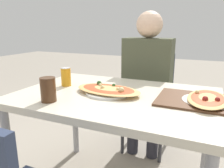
% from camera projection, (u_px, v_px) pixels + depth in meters
% --- Properties ---
extents(dining_table, '(1.19, 0.82, 0.73)m').
position_uv_depth(dining_table, '(116.00, 105.00, 1.34)').
color(dining_table, beige).
rests_on(dining_table, ground_plane).
extents(chair_far_seated, '(0.40, 0.40, 0.89)m').
position_uv_depth(chair_far_seated, '(149.00, 96.00, 2.02)').
color(chair_far_seated, '#2D3851').
rests_on(chair_far_seated, ground_plane).
extents(person_seated, '(0.40, 0.24, 1.24)m').
position_uv_depth(person_seated, '(147.00, 74.00, 1.86)').
color(person_seated, '#2D2D38').
rests_on(person_seated, ground_plane).
extents(pizza_main, '(0.45, 0.29, 0.06)m').
position_uv_depth(pizza_main, '(108.00, 90.00, 1.33)').
color(pizza_main, white).
rests_on(pizza_main, dining_table).
extents(soda_can, '(0.07, 0.07, 0.12)m').
position_uv_depth(soda_can, '(66.00, 77.00, 1.49)').
color(soda_can, orange).
rests_on(soda_can, dining_table).
extents(drink_glass, '(0.08, 0.08, 0.13)m').
position_uv_depth(drink_glass, '(48.00, 90.00, 1.17)').
color(drink_glass, '#4C2D19').
rests_on(drink_glass, dining_table).
extents(serving_tray, '(0.41, 0.33, 0.01)m').
position_uv_depth(serving_tray, '(196.00, 100.00, 1.18)').
color(serving_tray, brown).
rests_on(serving_tray, dining_table).
extents(pizza_second, '(0.26, 0.36, 0.05)m').
position_uv_depth(pizza_second, '(207.00, 99.00, 1.16)').
color(pizza_second, white).
rests_on(pizza_second, dining_table).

